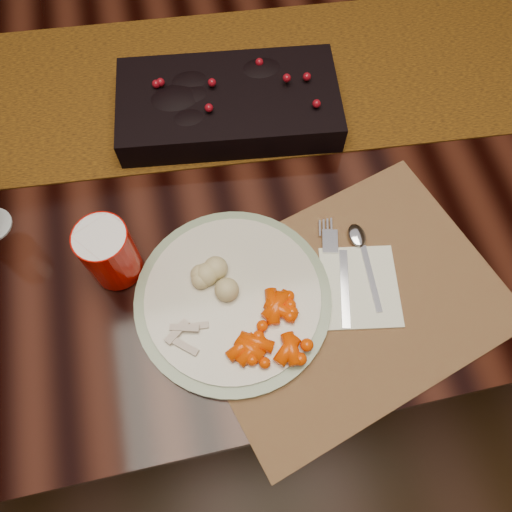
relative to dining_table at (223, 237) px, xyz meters
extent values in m
plane|color=black|center=(0.00, 0.00, -0.38)|extent=(5.00, 5.00, 0.00)
cube|color=black|center=(0.00, 0.00, 0.00)|extent=(1.80, 1.00, 0.75)
cube|color=#523307|center=(0.05, 0.12, 0.38)|extent=(1.79, 0.51, 0.00)
cube|color=brown|center=(0.15, -0.33, 0.38)|extent=(0.52, 0.44, 0.00)
cylinder|color=beige|center=(-0.02, -0.30, 0.39)|extent=(0.35, 0.35, 0.02)
cube|color=white|center=(0.17, -0.32, 0.38)|extent=(0.13, 0.15, 0.00)
cylinder|color=#AE0800|center=(-0.18, -0.21, 0.43)|extent=(0.08, 0.08, 0.11)
camera|label=1|loc=(-0.04, -0.55, 1.08)|focal=35.00mm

